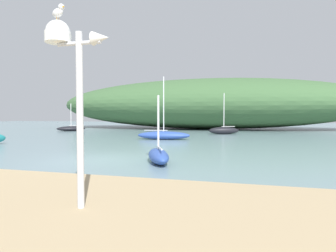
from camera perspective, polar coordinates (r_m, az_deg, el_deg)
name	(u,v)px	position (r m, az deg, el deg)	size (l,w,h in m)	color
ground_plane	(101,160)	(11.88, -13.50, -6.65)	(120.00, 120.00, 0.00)	gray
distant_hill	(207,104)	(37.39, 7.85, 4.44)	(41.29, 13.78, 6.51)	#3D6038
mast_structure	(68,57)	(5.32, -19.62, 13.12)	(1.20, 0.45, 3.28)	silver
seagull_on_radar	(58,12)	(5.62, -21.37, 20.78)	(0.36, 0.22, 0.25)	orange
sailboat_east_reach	(71,128)	(33.61, -19.05, -0.48)	(3.18, 2.79, 3.11)	black
sailboat_west_reach	(158,155)	(10.75, -1.97, -6.00)	(1.67, 2.55, 2.57)	#2D4C9E
sailboat_off_point	(164,135)	(20.90, -0.89, -1.85)	(4.03, 1.60, 4.66)	#2D4C9E
sailboat_near_shore	(224,130)	(27.06, 11.25, -0.87)	(2.97, 1.75, 3.88)	black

